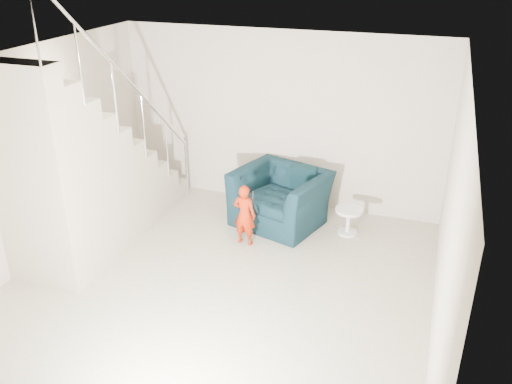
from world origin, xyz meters
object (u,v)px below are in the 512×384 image
at_px(armchair, 280,198).
at_px(staircase, 85,182).
at_px(toddler, 245,215).
at_px(side_table, 349,217).

xyz_separation_m(armchair, staircase, (-2.24, -1.49, 0.54)).
xyz_separation_m(toddler, side_table, (1.30, 0.74, -0.17)).
bearing_deg(staircase, side_table, 24.38).
xyz_separation_m(armchair, side_table, (1.02, -0.01, -0.14)).
distance_m(armchair, staircase, 2.74).
bearing_deg(staircase, toddler, 20.73).
bearing_deg(side_table, toddler, -150.54).
bearing_deg(toddler, staircase, 24.84).
bearing_deg(side_table, staircase, -155.62).
bearing_deg(armchair, staircase, -129.61).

